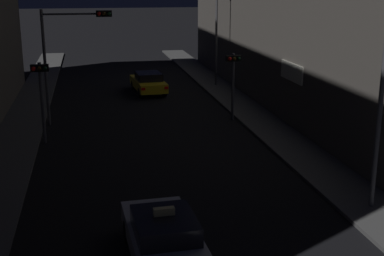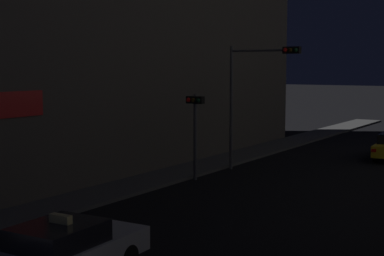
{
  "view_description": "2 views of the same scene",
  "coord_description": "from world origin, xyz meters",
  "views": [
    {
      "loc": [
        -2.69,
        -4.42,
        7.33
      ],
      "look_at": [
        1.08,
        14.87,
        1.89
      ],
      "focal_mm": 49.78,
      "sensor_mm": 36.0,
      "label": 1
    },
    {
      "loc": [
        8.58,
        -1.04,
        5.0
      ],
      "look_at": [
        -1.53,
        14.79,
        3.0
      ],
      "focal_mm": 54.31,
      "sensor_mm": 36.0,
      "label": 2
    }
  ],
  "objects": [
    {
      "name": "sidewalk_left",
      "position": [
        -6.25,
        25.16,
        0.07
      ],
      "size": [
        2.24,
        54.31,
        0.13
      ],
      "primitive_type": "cube",
      "color": "#4C4C4C",
      "rests_on": "ground_plane"
    },
    {
      "name": "taxi",
      "position": [
        -0.96,
        8.34,
        0.74
      ],
      "size": [
        1.99,
        4.52,
        1.62
      ],
      "color": "#B7B7BC",
      "rests_on": "ground_plane"
    },
    {
      "name": "traffic_light_overhead",
      "position": [
        -3.65,
        23.55,
        4.23
      ],
      "size": [
        3.56,
        0.42,
        5.98
      ],
      "color": "#47474C",
      "rests_on": "ground_plane"
    },
    {
      "name": "traffic_light_left_kerb",
      "position": [
        -4.88,
        20.28,
        2.71
      ],
      "size": [
        0.8,
        0.42,
        3.79
      ],
      "color": "#47474C",
      "rests_on": "ground_plane"
    }
  ]
}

